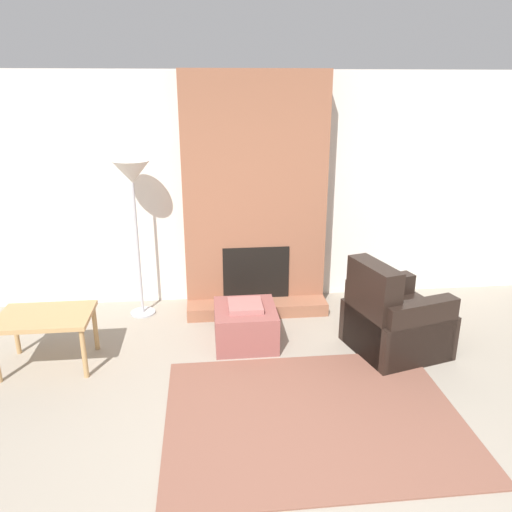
{
  "coord_description": "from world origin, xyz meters",
  "views": [
    {
      "loc": [
        -0.55,
        -2.46,
        2.45
      ],
      "look_at": [
        0.0,
        2.75,
        0.64
      ],
      "focal_mm": 35.0,
      "sensor_mm": 36.0,
      "label": 1
    }
  ],
  "objects_px": {
    "armchair": "(392,322)",
    "side_table": "(45,321)",
    "floor_lamp_left": "(132,181)",
    "ottoman": "(245,325)"
  },
  "relations": [
    {
      "from": "ottoman",
      "to": "floor_lamp_left",
      "type": "xyz_separation_m",
      "value": [
        -1.1,
        0.79,
        1.31
      ]
    },
    {
      "from": "armchair",
      "to": "side_table",
      "type": "height_order",
      "value": "armchair"
    },
    {
      "from": "armchair",
      "to": "floor_lamp_left",
      "type": "bearing_deg",
      "value": 51.18
    },
    {
      "from": "ottoman",
      "to": "floor_lamp_left",
      "type": "relative_size",
      "value": 0.37
    },
    {
      "from": "armchair",
      "to": "side_table",
      "type": "bearing_deg",
      "value": 73.72
    },
    {
      "from": "armchair",
      "to": "floor_lamp_left",
      "type": "relative_size",
      "value": 0.57
    },
    {
      "from": "ottoman",
      "to": "armchair",
      "type": "bearing_deg",
      "value": -12.06
    },
    {
      "from": "side_table",
      "to": "floor_lamp_left",
      "type": "distance_m",
      "value": 1.64
    },
    {
      "from": "side_table",
      "to": "floor_lamp_left",
      "type": "bearing_deg",
      "value": 54.78
    },
    {
      "from": "floor_lamp_left",
      "to": "ottoman",
      "type": "bearing_deg",
      "value": -35.87
    }
  ]
}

